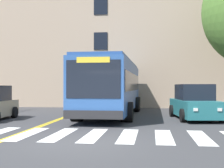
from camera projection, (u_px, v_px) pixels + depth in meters
name	position (u px, v px, depth m)	size (l,w,h in m)	color
ground_plane	(76.00, 143.00, 9.48)	(120.00, 120.00, 0.00)	#38383A
crosswalk	(111.00, 135.00, 10.92)	(16.51, 3.35, 0.01)	white
lane_line_yellow_inner	(90.00, 108.00, 25.22)	(0.12, 36.00, 0.01)	gold
lane_line_yellow_outer	(92.00, 108.00, 25.20)	(0.12, 36.00, 0.01)	gold
city_bus	(112.00, 86.00, 18.70)	(3.21, 11.46, 3.22)	#2D5699
car_teal_far_lane	(194.00, 103.00, 16.36)	(2.44, 4.73, 1.84)	#236B70
car_white_behind_bus	(127.00, 96.00, 27.24)	(2.42, 4.63, 1.87)	white
building_facade	(107.00, 50.00, 28.74)	(33.31, 7.44, 10.14)	tan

